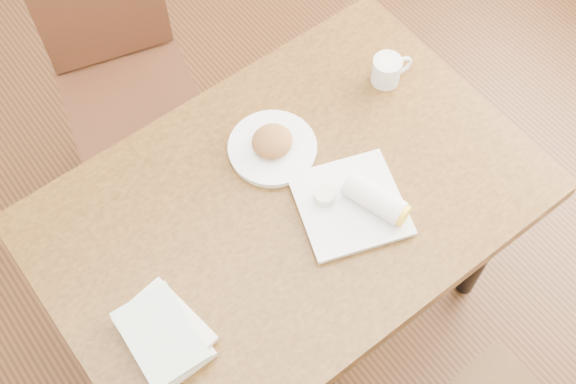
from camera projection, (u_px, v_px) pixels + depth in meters
ground at (288, 305)px, 2.51m from camera, size 4.00×5.00×0.01m
table at (288, 216)px, 1.92m from camera, size 1.27×0.85×0.75m
chair_far at (121, 68)px, 2.32m from camera, size 0.52×0.52×0.95m
plate_scone at (272, 146)px, 1.91m from camera, size 0.24×0.24×0.08m
coffee_mug at (388, 70)px, 2.01m from camera, size 0.12×0.08×0.08m
plate_burrito at (358, 203)px, 1.82m from camera, size 0.33×0.33×0.09m
book_stack at (163, 334)px, 1.65m from camera, size 0.18×0.24×0.06m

